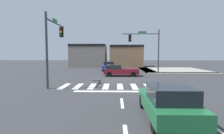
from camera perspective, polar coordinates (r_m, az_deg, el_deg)
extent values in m
plane|color=#353538|center=(19.18, 2.34, -3.88)|extent=(120.00, 120.00, 0.00)
cube|color=silver|center=(15.37, -15.23, -6.01)|extent=(0.48, 2.68, 0.01)
cube|color=silver|center=(15.08, -10.93, -6.14)|extent=(0.48, 2.68, 0.01)
cube|color=silver|center=(14.87, -6.49, -6.23)|extent=(0.48, 2.68, 0.01)
cube|color=silver|center=(14.76, -1.95, -6.29)|extent=(0.48, 2.68, 0.01)
cube|color=silver|center=(14.74, 2.63, -6.30)|extent=(0.48, 2.68, 0.01)
cube|color=silver|center=(14.81, 7.20, -6.28)|extent=(0.48, 2.68, 0.01)
cube|color=silver|center=(14.98, 11.69, -6.22)|extent=(0.48, 2.68, 0.01)
cube|color=silver|center=(15.23, 16.06, -6.12)|extent=(0.48, 2.68, 0.01)
cube|color=silver|center=(15.57, 20.26, -6.00)|extent=(0.48, 2.68, 0.01)
cube|color=white|center=(12.78, 2.83, -7.93)|extent=(6.80, 0.50, 0.01)
cube|color=white|center=(9.87, 3.28, -11.58)|extent=(0.16, 2.00, 0.01)
cylinder|color=yellow|center=(10.21, 14.44, -11.17)|extent=(1.13, 1.13, 0.01)
cylinder|color=white|center=(10.15, 13.02, -11.21)|extent=(0.18, 0.18, 0.00)
cylinder|color=white|center=(10.27, 15.84, -11.09)|extent=(0.18, 0.18, 0.00)
cube|color=white|center=(10.21, 14.44, -11.15)|extent=(0.51, 0.05, 0.00)
cube|color=#9E998E|center=(26.06, 22.34, -1.89)|extent=(10.00, 1.60, 0.15)
cube|color=#9E998E|center=(29.56, 11.35, -0.98)|extent=(1.60, 10.00, 0.15)
cube|color=#9E998E|center=(30.57, 19.13, -0.96)|extent=(10.00, 10.00, 0.15)
cube|color=gray|center=(38.74, -7.48, 3.68)|extent=(7.46, 6.57, 4.76)
cube|color=black|center=(35.74, -8.27, 7.06)|extent=(7.46, 0.50, 0.50)
cube|color=#93704C|center=(37.97, 4.55, 3.56)|extent=(6.82, 5.83, 4.58)
cube|color=black|center=(35.29, 4.81, 6.83)|extent=(6.82, 0.50, 0.50)
cylinder|color=#383A3D|center=(14.38, -20.47, 4.98)|extent=(0.18, 0.18, 5.90)
cylinder|color=#383A3D|center=(16.67, -17.79, 13.35)|extent=(0.12, 4.41, 0.12)
cube|color=black|center=(18.05, -16.11, 10.82)|extent=(0.32, 0.32, 0.95)
sphere|color=#470A0A|center=(17.92, -16.30, 11.82)|extent=(0.22, 0.22, 0.22)
sphere|color=orange|center=(17.89, -16.28, 10.88)|extent=(0.22, 0.22, 0.22)
sphere|color=#0C3814|center=(17.85, -16.26, 9.94)|extent=(0.22, 0.22, 0.22)
cube|color=#197233|center=(16.50, -18.07, 14.22)|extent=(0.03, 1.10, 0.24)
cylinder|color=#383A3D|center=(24.76, 14.89, 4.73)|extent=(0.18, 0.18, 5.98)
cylinder|color=#383A3D|center=(24.46, 9.22, 10.60)|extent=(4.98, 0.12, 0.12)
cube|color=black|center=(24.25, 5.79, 9.32)|extent=(0.32, 0.32, 0.95)
sphere|color=#470A0A|center=(24.29, 6.20, 10.01)|extent=(0.22, 0.22, 0.22)
sphere|color=orange|center=(24.26, 6.20, 9.32)|extent=(0.22, 0.22, 0.22)
sphere|color=#0C3814|center=(24.24, 6.19, 8.62)|extent=(0.22, 0.22, 0.22)
cube|color=#197233|center=(24.52, 9.81, 11.09)|extent=(1.10, 0.03, 0.24)
cube|color=#1E6638|center=(7.81, 17.31, -11.53)|extent=(1.78, 4.22, 0.57)
cube|color=black|center=(7.20, 18.52, -8.16)|extent=(1.57, 1.93, 0.58)
cylinder|color=black|center=(9.06, 9.88, -10.85)|extent=(0.22, 0.68, 0.68)
cylinder|color=black|center=(9.42, 19.49, -10.45)|extent=(0.22, 0.68, 0.68)
cylinder|color=black|center=(6.38, 13.87, -17.47)|extent=(0.22, 0.68, 0.68)
cylinder|color=black|center=(6.87, 27.25, -16.19)|extent=(0.22, 0.68, 0.68)
cube|color=maroon|center=(21.62, 2.99, -1.39)|extent=(4.23, 1.83, 0.64)
cube|color=black|center=(21.57, 0.52, 0.08)|extent=(1.81, 1.61, 0.47)
cylinder|color=black|center=(22.53, 6.58, -1.93)|extent=(0.60, 0.22, 0.60)
cylinder|color=black|center=(20.95, 6.98, -2.39)|extent=(0.60, 0.22, 0.60)
cylinder|color=black|center=(22.46, -0.74, -1.92)|extent=(0.60, 0.22, 0.60)
cylinder|color=black|center=(20.86, -0.91, -2.39)|extent=(0.60, 0.22, 0.60)
cube|color=#23389E|center=(28.53, -1.10, 0.00)|extent=(1.87, 4.18, 0.59)
cube|color=black|center=(29.51, -1.02, 1.22)|extent=(1.65, 1.79, 0.53)
cylinder|color=black|center=(27.12, 0.52, -0.76)|extent=(0.22, 0.71, 0.71)
cylinder|color=black|center=(27.19, -2.97, -0.75)|extent=(0.22, 0.71, 0.71)
cylinder|color=black|center=(29.95, 0.60, -0.29)|extent=(0.22, 0.71, 0.71)
cylinder|color=black|center=(30.02, -2.56, -0.29)|extent=(0.22, 0.71, 0.71)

